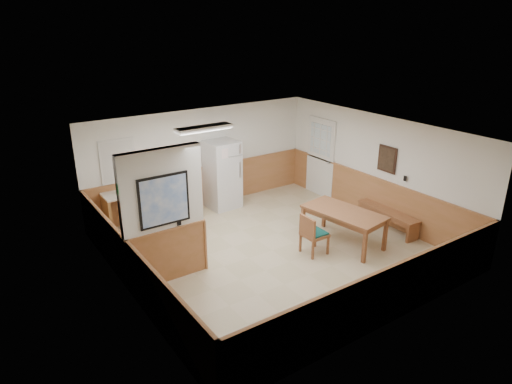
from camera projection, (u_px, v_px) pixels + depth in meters
ground at (272, 250)px, 9.50m from camera, size 6.00×6.00×0.00m
ceiling at (274, 133)px, 8.60m from camera, size 6.00×6.00×0.02m
back_wall at (202, 158)px, 11.37m from camera, size 6.00×0.02×2.50m
right_wall at (377, 168)px, 10.63m from camera, size 0.02×6.00×2.50m
left_wall at (126, 232)px, 7.47m from camera, size 0.02×6.00×2.50m
wainscot_back at (204, 187)px, 11.62m from camera, size 6.00×0.04×1.00m
wainscot_right at (373, 198)px, 10.89m from camera, size 0.04×6.00×1.00m
wainscot_left at (131, 271)px, 7.75m from camera, size 0.04×6.00×1.00m
partition_wall at (164, 218)px, 8.02m from camera, size 1.50×0.20×2.50m
kitchen_counter at (164, 202)px, 10.77m from camera, size 2.20×0.61×1.00m
exterior_door at (320, 157)px, 12.15m from camera, size 0.07×1.02×2.15m
kitchen_window at (118, 161)px, 10.14m from camera, size 0.80×0.04×1.00m
wall_painting at (387, 159)px, 10.27m from camera, size 0.04×0.50×0.60m
fluorescent_fixture at (204, 128)px, 9.20m from camera, size 1.20×0.30×0.09m
refrigerator at (222, 175)px, 11.41m from camera, size 0.80×0.74×1.72m
dining_table at (344, 215)px, 9.57m from camera, size 1.11×1.83×0.75m
dining_bench at (388, 214)px, 10.37m from camera, size 0.48×1.65×0.45m
dining_chair at (311, 232)px, 9.18m from camera, size 0.65×0.47×0.85m
fire_extinguisher at (181, 172)px, 10.82m from camera, size 0.15×0.15×0.48m
soap_bottle at (118, 189)px, 10.03m from camera, size 0.08×0.08×0.21m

